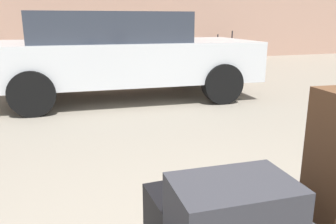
% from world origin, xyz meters
% --- Properties ---
extents(duffel_bag_black_center, '(0.53, 0.35, 0.29)m').
position_xyz_m(duffel_bag_black_center, '(-0.13, 0.18, 0.48)').
color(duffel_bag_black_center, black).
rests_on(duffel_bag_black_center, luggage_cart).
extents(duffel_bag_charcoal_topmost_pile, '(0.39, 0.27, 0.19)m').
position_xyz_m(duffel_bag_charcoal_topmost_pile, '(-0.23, -0.10, 0.73)').
color(duffel_bag_charcoal_topmost_pile, '#2D2D33').
rests_on(duffel_bag_charcoal_topmost_pile, duffel_bag_charcoal_front_left).
extents(parked_car, '(4.40, 2.12, 1.42)m').
position_xyz_m(parked_car, '(0.38, 4.81, 0.76)').
color(parked_car, silver).
rests_on(parked_car, ground_plane).
extents(bicycle_leaning, '(1.70, 0.58, 0.96)m').
position_xyz_m(bicycle_leaning, '(4.57, 9.24, 0.37)').
color(bicycle_leaning, black).
rests_on(bicycle_leaning, ground_plane).
extents(bollard_kerb_near, '(0.20, 0.20, 0.61)m').
position_xyz_m(bollard_kerb_near, '(2.45, 7.73, 0.31)').
color(bollard_kerb_near, '#383838').
rests_on(bollard_kerb_near, ground_plane).
extents(bollard_kerb_mid, '(0.20, 0.20, 0.61)m').
position_xyz_m(bollard_kerb_mid, '(3.98, 7.73, 0.31)').
color(bollard_kerb_mid, '#383838').
rests_on(bollard_kerb_mid, ground_plane).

